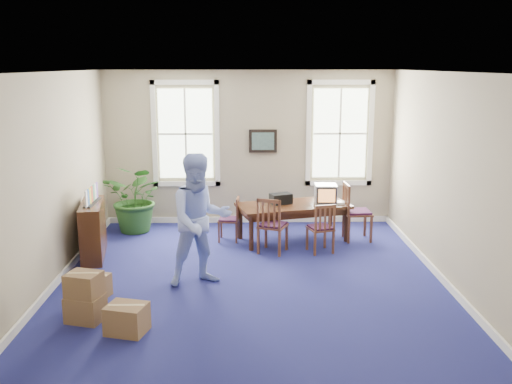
{
  "coord_description": "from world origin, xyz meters",
  "views": [
    {
      "loc": [
        -0.1,
        -8.56,
        3.31
      ],
      "look_at": [
        0.1,
        0.6,
        1.25
      ],
      "focal_mm": 40.0,
      "sensor_mm": 36.0,
      "label": 1
    }
  ],
  "objects_px": {
    "chair_near_left": "(273,225)",
    "credenza": "(93,234)",
    "potted_plant": "(137,198)",
    "conference_table": "(293,222)",
    "man": "(200,220)",
    "crt_tv": "(326,194)",
    "cardboard_boxes": "(100,293)"
  },
  "relations": [
    {
      "from": "crt_tv",
      "to": "potted_plant",
      "type": "xyz_separation_m",
      "value": [
        -3.69,
        0.59,
        -0.2
      ]
    },
    {
      "from": "chair_near_left",
      "to": "credenza",
      "type": "height_order",
      "value": "chair_near_left"
    },
    {
      "from": "conference_table",
      "to": "man",
      "type": "height_order",
      "value": "man"
    },
    {
      "from": "credenza",
      "to": "conference_table",
      "type": "bearing_deg",
      "value": 8.08
    },
    {
      "from": "crt_tv",
      "to": "cardboard_boxes",
      "type": "xyz_separation_m",
      "value": [
        -3.47,
        -3.43,
        -0.55
      ]
    },
    {
      "from": "man",
      "to": "potted_plant",
      "type": "distance_m",
      "value": 3.2
    },
    {
      "from": "credenza",
      "to": "potted_plant",
      "type": "distance_m",
      "value": 1.82
    },
    {
      "from": "chair_near_left",
      "to": "man",
      "type": "bearing_deg",
      "value": 73.84
    },
    {
      "from": "chair_near_left",
      "to": "credenza",
      "type": "xyz_separation_m",
      "value": [
        -3.09,
        -0.4,
        -0.04
      ]
    },
    {
      "from": "man",
      "to": "cardboard_boxes",
      "type": "distance_m",
      "value": 1.86
    },
    {
      "from": "conference_table",
      "to": "man",
      "type": "distance_m",
      "value": 2.79
    },
    {
      "from": "chair_near_left",
      "to": "credenza",
      "type": "bearing_deg",
      "value": 29.86
    },
    {
      "from": "conference_table",
      "to": "credenza",
      "type": "relative_size",
      "value": 1.73
    },
    {
      "from": "potted_plant",
      "to": "cardboard_boxes",
      "type": "height_order",
      "value": "potted_plant"
    },
    {
      "from": "crt_tv",
      "to": "cardboard_boxes",
      "type": "distance_m",
      "value": 4.91
    },
    {
      "from": "crt_tv",
      "to": "man",
      "type": "height_order",
      "value": "man"
    },
    {
      "from": "crt_tv",
      "to": "chair_near_left",
      "type": "xyz_separation_m",
      "value": [
        -1.04,
        -0.76,
        -0.38
      ]
    },
    {
      "from": "credenza",
      "to": "potted_plant",
      "type": "xyz_separation_m",
      "value": [
        0.44,
        1.75,
        0.22
      ]
    },
    {
      "from": "crt_tv",
      "to": "chair_near_left",
      "type": "distance_m",
      "value": 1.35
    },
    {
      "from": "conference_table",
      "to": "credenza",
      "type": "height_order",
      "value": "credenza"
    },
    {
      "from": "conference_table",
      "to": "cardboard_boxes",
      "type": "distance_m",
      "value": 4.43
    },
    {
      "from": "man",
      "to": "credenza",
      "type": "distance_m",
      "value": 2.26
    },
    {
      "from": "credenza",
      "to": "potted_plant",
      "type": "height_order",
      "value": "potted_plant"
    },
    {
      "from": "chair_near_left",
      "to": "credenza",
      "type": "relative_size",
      "value": 0.85
    },
    {
      "from": "man",
      "to": "credenza",
      "type": "xyz_separation_m",
      "value": [
        -1.91,
        1.07,
        -0.54
      ]
    },
    {
      "from": "cardboard_boxes",
      "to": "conference_table",
      "type": "bearing_deg",
      "value": 49.88
    },
    {
      "from": "credenza",
      "to": "man",
      "type": "bearing_deg",
      "value": -38.72
    },
    {
      "from": "chair_near_left",
      "to": "potted_plant",
      "type": "xyz_separation_m",
      "value": [
        -2.65,
        1.35,
        0.18
      ]
    },
    {
      "from": "potted_plant",
      "to": "conference_table",
      "type": "bearing_deg",
      "value": -11.75
    },
    {
      "from": "chair_near_left",
      "to": "cardboard_boxes",
      "type": "distance_m",
      "value": 3.61
    },
    {
      "from": "crt_tv",
      "to": "chair_near_left",
      "type": "bearing_deg",
      "value": -142.23
    },
    {
      "from": "chair_near_left",
      "to": "cardboard_boxes",
      "type": "relative_size",
      "value": 0.84
    }
  ]
}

